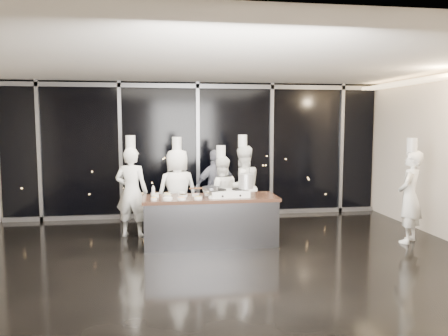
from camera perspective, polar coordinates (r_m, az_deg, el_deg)
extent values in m
plane|color=black|center=(7.37, -0.93, -11.83)|extent=(9.00, 9.00, 0.00)
cube|color=beige|center=(10.51, -3.48, 2.41)|extent=(9.00, 0.02, 3.20)
cube|color=beige|center=(3.63, 6.38, -4.43)|extent=(9.00, 0.02, 3.20)
cube|color=silver|center=(7.08, -0.98, 13.67)|extent=(9.00, 7.00, 0.02)
cube|color=black|center=(10.45, -3.45, 2.39)|extent=(8.90, 0.04, 3.18)
cube|color=gray|center=(10.42, -3.47, 10.64)|extent=(8.90, 0.08, 0.10)
cube|color=gray|center=(10.61, -3.37, -6.00)|extent=(8.90, 0.08, 0.10)
cube|color=gray|center=(10.70, -23.01, 2.01)|extent=(0.08, 0.08, 3.20)
cube|color=gray|center=(10.40, -13.36, 2.22)|extent=(0.08, 0.08, 3.20)
cube|color=gray|center=(10.40, -3.42, 2.38)|extent=(0.08, 0.08, 3.20)
cube|color=gray|center=(10.72, 6.22, 2.46)|extent=(0.08, 0.08, 3.20)
cube|color=gray|center=(11.31, 15.08, 2.47)|extent=(0.08, 0.08, 3.20)
cube|color=#3A3B3F|center=(8.12, -1.78, -7.07)|extent=(2.40, 0.80, 0.84)
cube|color=#45261D|center=(8.03, -1.79, -3.94)|extent=(2.46, 0.86, 0.06)
cube|color=silver|center=(7.99, 0.66, -3.33)|extent=(0.71, 0.45, 0.12)
cylinder|color=black|center=(7.95, -0.55, -2.87)|extent=(0.24, 0.24, 0.02)
cylinder|color=black|center=(8.02, 1.87, -2.80)|extent=(0.24, 0.24, 0.02)
cylinder|color=black|center=(7.75, -0.18, -3.70)|extent=(0.04, 0.02, 0.04)
cylinder|color=black|center=(7.81, 2.14, -3.63)|extent=(0.04, 0.02, 0.04)
cylinder|color=slate|center=(7.90, -1.74, -2.66)|extent=(0.33, 0.33, 0.05)
cube|color=#4C2B14|center=(7.86, -3.70, -2.67)|extent=(0.23, 0.04, 0.02)
cylinder|color=silver|center=(8.02, 2.87, -1.74)|extent=(0.28, 0.28, 0.27)
cylinder|color=silver|center=(7.74, -9.15, -3.99)|extent=(0.11, 0.11, 0.04)
cylinder|color=yellow|center=(7.74, -9.15, -3.87)|extent=(0.09, 0.09, 0.01)
cylinder|color=silver|center=(8.01, -8.98, -3.66)|extent=(0.14, 0.14, 0.04)
cylinder|color=beige|center=(8.01, -8.98, -3.54)|extent=(0.11, 0.11, 0.01)
cylinder|color=silver|center=(8.28, -9.03, -3.34)|extent=(0.15, 0.15, 0.04)
cylinder|color=black|center=(8.28, -9.03, -3.22)|extent=(0.12, 0.12, 0.01)
cylinder|color=silver|center=(7.71, -7.37, -4.01)|extent=(0.17, 0.17, 0.04)
cylinder|color=silver|center=(7.71, -7.37, -3.89)|extent=(0.14, 0.14, 0.01)
cylinder|color=silver|center=(8.02, -7.39, -3.61)|extent=(0.14, 0.14, 0.04)
cylinder|color=#D1D269|center=(8.02, -7.39, -3.50)|extent=(0.11, 0.11, 0.01)
cylinder|color=silver|center=(8.23, -7.44, -3.37)|extent=(0.13, 0.13, 0.04)
cylinder|color=#95764A|center=(8.23, -7.44, -3.25)|extent=(0.11, 0.11, 0.01)
cylinder|color=silver|center=(7.70, -5.57, -3.99)|extent=(0.16, 0.16, 0.04)
cylinder|color=#F6A165|center=(7.70, -5.57, -3.87)|extent=(0.13, 0.13, 0.01)
cylinder|color=silver|center=(8.00, -5.40, -3.61)|extent=(0.17, 0.17, 0.04)
cylinder|color=black|center=(8.00, -5.40, -3.50)|extent=(0.14, 0.14, 0.01)
cylinder|color=silver|center=(8.29, -5.49, -3.28)|extent=(0.12, 0.12, 0.04)
cylinder|color=beige|center=(8.29, -5.49, -3.17)|extent=(0.10, 0.10, 0.01)
cylinder|color=silver|center=(7.77, -3.40, -3.89)|extent=(0.15, 0.15, 0.04)
cylinder|color=#AA8D44|center=(7.77, -3.40, -3.77)|extent=(0.12, 0.12, 0.01)
cylinder|color=silver|center=(8.07, -3.74, -3.52)|extent=(0.13, 0.13, 0.04)
cylinder|color=#9F6E5B|center=(8.07, -3.74, -3.41)|extent=(0.11, 0.11, 0.01)
cylinder|color=silver|center=(7.84, -1.55, -3.80)|extent=(0.14, 0.14, 0.04)
cylinder|color=#F8FBC8|center=(7.83, -1.55, -3.68)|extent=(0.11, 0.11, 0.01)
cylinder|color=silver|center=(8.14, -2.11, -3.43)|extent=(0.13, 0.13, 0.04)
cylinder|color=olive|center=(8.14, -2.11, -3.32)|extent=(0.11, 0.11, 0.01)
cylinder|color=silver|center=(7.90, 0.01, -3.72)|extent=(0.13, 0.13, 0.04)
cylinder|color=#F3BA51|center=(7.89, 0.01, -3.60)|extent=(0.11, 0.11, 0.01)
cylinder|color=silver|center=(8.12, -9.22, -3.11)|extent=(0.06, 0.06, 0.16)
cone|color=silver|center=(8.11, -9.23, -2.36)|extent=(0.05, 0.05, 0.05)
imported|color=white|center=(8.79, -11.98, -3.10)|extent=(0.73, 0.58, 1.77)
cylinder|color=silver|center=(8.69, -12.13, 3.34)|extent=(0.23, 0.23, 0.26)
imported|color=white|center=(8.83, -6.12, -3.07)|extent=(0.98, 0.78, 1.74)
cylinder|color=silver|center=(8.73, -6.19, 3.21)|extent=(0.24, 0.24, 0.26)
imported|color=white|center=(8.99, -0.41, -3.45)|extent=(0.77, 0.61, 1.56)
cylinder|color=silver|center=(8.89, -0.41, 2.15)|extent=(0.19, 0.19, 0.26)
imported|color=#121532|center=(9.40, -1.02, -2.69)|extent=(1.04, 0.60, 1.67)
imported|color=white|center=(9.21, 2.41, -2.57)|extent=(1.01, 0.88, 1.77)
cylinder|color=silver|center=(9.12, 2.44, 3.55)|extent=(0.23, 0.23, 0.26)
imported|color=white|center=(8.88, 23.08, -3.47)|extent=(0.74, 0.74, 1.74)
cylinder|color=silver|center=(8.79, 23.34, 2.78)|extent=(0.27, 0.27, 0.26)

